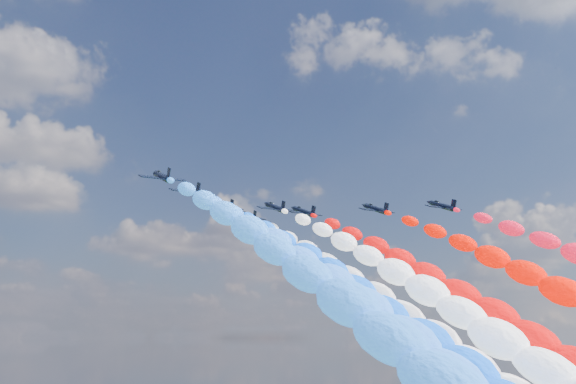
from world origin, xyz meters
TOP-DOWN VIEW (x-y plane):
  - jet_0 at (-31.67, -6.67)m, footprint 8.70×11.57m
  - trail_0 at (-31.67, -60.97)m, footprint 6.99×106.74m
  - jet_1 at (-22.64, 2.57)m, footprint 8.69×11.56m
  - trail_1 at (-22.64, -51.73)m, footprint 6.99×106.74m
  - jet_2 at (-9.61, 15.47)m, footprint 8.56×11.47m
  - trail_2 at (-9.61, -38.83)m, footprint 6.99×106.74m
  - jet_3 at (1.08, 11.80)m, footprint 8.41×11.36m
  - trail_3 at (1.08, -42.49)m, footprint 6.99×106.74m
  - jet_4 at (1.35, 25.95)m, footprint 8.50×11.42m
  - trail_4 at (1.35, -28.34)m, footprint 6.99×106.74m
  - jet_5 at (9.49, 13.69)m, footprint 8.90×11.71m
  - trail_5 at (9.49, -40.60)m, footprint 6.99×106.74m
  - jet_6 at (21.68, 2.75)m, footprint 8.27×11.25m
  - jet_7 at (31.97, -7.53)m, footprint 8.67×11.55m

SIDE VIEW (x-z plane):
  - trail_0 at x=-31.67m, z-range 40.94..94.59m
  - trail_1 at x=-22.64m, z-range 40.94..94.59m
  - trail_2 at x=-9.61m, z-range 40.94..94.59m
  - trail_3 at x=1.08m, z-range 40.94..94.59m
  - trail_4 at x=1.35m, z-range 40.94..94.59m
  - trail_5 at x=9.49m, z-range 40.94..94.59m
  - jet_0 at x=-31.67m, z-range 89.67..95.55m
  - jet_1 at x=-22.64m, z-range 89.67..95.55m
  - jet_2 at x=-9.61m, z-range 89.67..95.55m
  - jet_3 at x=1.08m, z-range 89.67..95.55m
  - jet_4 at x=1.35m, z-range 89.67..95.55m
  - jet_5 at x=9.49m, z-range 89.67..95.55m
  - jet_6 at x=21.68m, z-range 89.67..95.55m
  - jet_7 at x=31.97m, z-range 89.67..95.55m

